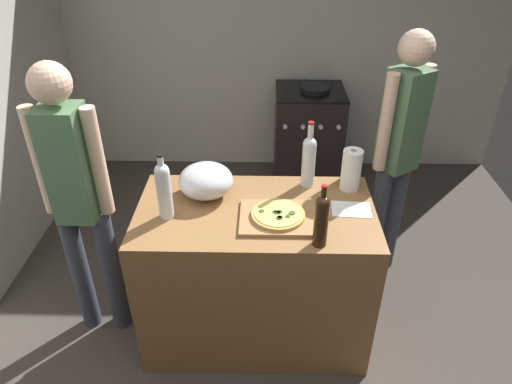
# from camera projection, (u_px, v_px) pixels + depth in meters

# --- Properties ---
(ground_plane) EXTENTS (4.35, 3.54, 0.02)m
(ground_plane) POSITION_uv_depth(u_px,v_px,m) (272.00, 255.00, 3.63)
(ground_plane) COLOR #3F3833
(kitchen_wall_rear) EXTENTS (4.35, 0.10, 2.60)m
(kitchen_wall_rear) POSITION_uv_depth(u_px,v_px,m) (273.00, 33.00, 4.20)
(kitchen_wall_rear) COLOR #BCB7AD
(kitchen_wall_rear) RESTS_ON ground_plane
(counter) EXTENTS (1.30, 0.72, 0.92)m
(counter) POSITION_uv_depth(u_px,v_px,m) (256.00, 273.00, 2.77)
(counter) COLOR olive
(counter) RESTS_ON ground_plane
(cutting_board) EXTENTS (0.40, 0.32, 0.02)m
(cutting_board) POSITION_uv_depth(u_px,v_px,m) (278.00, 218.00, 2.45)
(cutting_board) COLOR #9E7247
(cutting_board) RESTS_ON counter
(pizza) EXTENTS (0.28, 0.28, 0.03)m
(pizza) POSITION_uv_depth(u_px,v_px,m) (278.00, 214.00, 2.44)
(pizza) COLOR tan
(pizza) RESTS_ON cutting_board
(mixing_bowl) EXTENTS (0.31, 0.31, 0.19)m
(mixing_bowl) POSITION_uv_depth(u_px,v_px,m) (206.00, 181.00, 2.60)
(mixing_bowl) COLOR #B2B2B7
(mixing_bowl) RESTS_ON counter
(paper_towel_roll) EXTENTS (0.11, 0.11, 0.25)m
(paper_towel_roll) POSITION_uv_depth(u_px,v_px,m) (351.00, 170.00, 2.65)
(paper_towel_roll) COLOR white
(paper_towel_roll) RESTS_ON counter
(wine_bottle_amber) EXTENTS (0.08, 0.08, 0.40)m
(wine_bottle_amber) POSITION_uv_depth(u_px,v_px,m) (309.00, 159.00, 2.65)
(wine_bottle_amber) COLOR silver
(wine_bottle_amber) RESTS_ON counter
(wine_bottle_dark) EXTENTS (0.07, 0.07, 0.34)m
(wine_bottle_dark) POSITION_uv_depth(u_px,v_px,m) (321.00, 219.00, 2.20)
(wine_bottle_dark) COLOR #331E0F
(wine_bottle_dark) RESTS_ON counter
(wine_bottle_clear) EXTENTS (0.08, 0.08, 0.37)m
(wine_bottle_clear) POSITION_uv_depth(u_px,v_px,m) (164.00, 189.00, 2.38)
(wine_bottle_clear) COLOR silver
(wine_bottle_clear) RESTS_ON counter
(recipe_sheet) EXTENTS (0.22, 0.16, 0.00)m
(recipe_sheet) POSITION_uv_depth(u_px,v_px,m) (351.00, 209.00, 2.53)
(recipe_sheet) COLOR white
(recipe_sheet) RESTS_ON counter
(stove) EXTENTS (0.60, 0.58, 0.95)m
(stove) POSITION_uv_depth(u_px,v_px,m) (308.00, 137.00, 4.31)
(stove) COLOR black
(stove) RESTS_ON ground_plane
(person_in_stripes) EXTENTS (0.38, 0.21, 1.72)m
(person_in_stripes) POSITION_uv_depth(u_px,v_px,m) (77.00, 194.00, 2.51)
(person_in_stripes) COLOR #383D4C
(person_in_stripes) RESTS_ON ground_plane
(person_in_red) EXTENTS (0.33, 0.28, 1.73)m
(person_in_red) POSITION_uv_depth(u_px,v_px,m) (398.00, 147.00, 2.96)
(person_in_red) COLOR #383D4C
(person_in_red) RESTS_ON ground_plane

